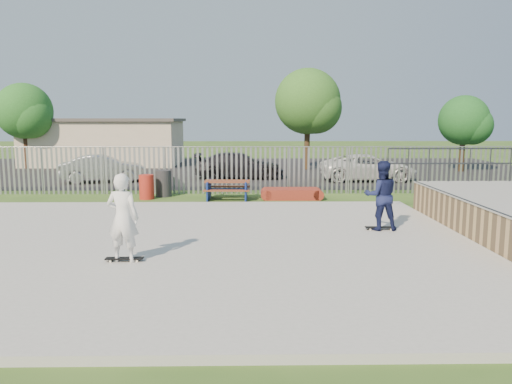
{
  "coord_description": "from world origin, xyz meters",
  "views": [
    {
      "loc": [
        1.89,
        -12.06,
        3.16
      ],
      "look_at": [
        2.12,
        2.0,
        1.1
      ],
      "focal_mm": 35.0,
      "sensor_mm": 36.0,
      "label": 1
    }
  ],
  "objects_px": {
    "skater_navy": "(381,196)",
    "skater_white": "(123,218)",
    "trash_bin_grey": "(164,183)",
    "car_dark": "(239,166)",
    "picnic_table": "(227,190)",
    "car_silver": "(103,169)",
    "trash_bin_red": "(147,187)",
    "car_white": "(368,168)",
    "tree_left": "(24,111)",
    "tree_right": "(464,121)",
    "funbox": "(292,194)",
    "tree_mid": "(308,102)"
  },
  "relations": [
    {
      "from": "trash_bin_grey",
      "to": "car_silver",
      "type": "height_order",
      "value": "car_silver"
    },
    {
      "from": "picnic_table",
      "to": "trash_bin_grey",
      "type": "distance_m",
      "value": 2.77
    },
    {
      "from": "car_dark",
      "to": "trash_bin_grey",
      "type": "bearing_deg",
      "value": 153.39
    },
    {
      "from": "trash_bin_red",
      "to": "tree_left",
      "type": "distance_m",
      "value": 16.37
    },
    {
      "from": "trash_bin_red",
      "to": "tree_right",
      "type": "bearing_deg",
      "value": 30.88
    },
    {
      "from": "car_white",
      "to": "car_dark",
      "type": "bearing_deg",
      "value": 79.97
    },
    {
      "from": "picnic_table",
      "to": "skater_white",
      "type": "relative_size",
      "value": 0.96
    },
    {
      "from": "skater_white",
      "to": "car_white",
      "type": "bearing_deg",
      "value": -111.38
    },
    {
      "from": "picnic_table",
      "to": "skater_white",
      "type": "distance_m",
      "value": 9.42
    },
    {
      "from": "car_white",
      "to": "car_silver",
      "type": "bearing_deg",
      "value": 91.18
    },
    {
      "from": "skater_navy",
      "to": "skater_white",
      "type": "relative_size",
      "value": 1.0
    },
    {
      "from": "funbox",
      "to": "tree_left",
      "type": "height_order",
      "value": "tree_left"
    },
    {
      "from": "picnic_table",
      "to": "car_dark",
      "type": "bearing_deg",
      "value": 88.65
    },
    {
      "from": "picnic_table",
      "to": "trash_bin_red",
      "type": "bearing_deg",
      "value": 179.38
    },
    {
      "from": "funbox",
      "to": "car_silver",
      "type": "xyz_separation_m",
      "value": [
        -8.99,
        5.28,
        0.5
      ]
    },
    {
      "from": "trash_bin_grey",
      "to": "skater_navy",
      "type": "distance_m",
      "value": 9.99
    },
    {
      "from": "picnic_table",
      "to": "car_silver",
      "type": "distance_m",
      "value": 8.38
    },
    {
      "from": "funbox",
      "to": "tree_right",
      "type": "height_order",
      "value": "tree_right"
    },
    {
      "from": "skater_navy",
      "to": "funbox",
      "type": "bearing_deg",
      "value": -72.74
    },
    {
      "from": "skater_navy",
      "to": "skater_white",
      "type": "height_order",
      "value": "same"
    },
    {
      "from": "tree_left",
      "to": "trash_bin_grey",
      "type": "bearing_deg",
      "value": -47.84
    },
    {
      "from": "tree_left",
      "to": "tree_mid",
      "type": "relative_size",
      "value": 0.86
    },
    {
      "from": "picnic_table",
      "to": "funbox",
      "type": "relative_size",
      "value": 0.88
    },
    {
      "from": "skater_white",
      "to": "tree_left",
      "type": "bearing_deg",
      "value": -53.11
    },
    {
      "from": "car_white",
      "to": "tree_right",
      "type": "height_order",
      "value": "tree_right"
    },
    {
      "from": "tree_mid",
      "to": "trash_bin_grey",
      "type": "bearing_deg",
      "value": -123.39
    },
    {
      "from": "trash_bin_red",
      "to": "tree_left",
      "type": "bearing_deg",
      "value": 129.1
    },
    {
      "from": "funbox",
      "to": "car_silver",
      "type": "bearing_deg",
      "value": 150.51
    },
    {
      "from": "funbox",
      "to": "tree_left",
      "type": "distance_m",
      "value": 20.53
    },
    {
      "from": "car_silver",
      "to": "car_dark",
      "type": "relative_size",
      "value": 0.88
    },
    {
      "from": "trash_bin_red",
      "to": "tree_mid",
      "type": "height_order",
      "value": "tree_mid"
    },
    {
      "from": "car_silver",
      "to": "tree_left",
      "type": "bearing_deg",
      "value": 29.5
    },
    {
      "from": "tree_mid",
      "to": "skater_navy",
      "type": "bearing_deg",
      "value": -90.27
    },
    {
      "from": "trash_bin_red",
      "to": "tree_mid",
      "type": "relative_size",
      "value": 0.15
    },
    {
      "from": "tree_right",
      "to": "trash_bin_grey",
      "type": "bearing_deg",
      "value": -149.95
    },
    {
      "from": "trash_bin_red",
      "to": "car_dark",
      "type": "xyz_separation_m",
      "value": [
        3.57,
        6.76,
        0.22
      ]
    },
    {
      "from": "picnic_table",
      "to": "car_silver",
      "type": "xyz_separation_m",
      "value": [
        -6.42,
        5.37,
        0.32
      ]
    },
    {
      "from": "picnic_table",
      "to": "car_dark",
      "type": "xyz_separation_m",
      "value": [
        0.35,
        6.88,
        0.32
      ]
    },
    {
      "from": "trash_bin_grey",
      "to": "car_dark",
      "type": "relative_size",
      "value": 0.23
    },
    {
      "from": "funbox",
      "to": "trash_bin_red",
      "type": "relative_size",
      "value": 2.13
    },
    {
      "from": "picnic_table",
      "to": "funbox",
      "type": "height_order",
      "value": "picnic_table"
    },
    {
      "from": "funbox",
      "to": "trash_bin_red",
      "type": "distance_m",
      "value": 5.79
    },
    {
      "from": "tree_mid",
      "to": "tree_right",
      "type": "xyz_separation_m",
      "value": [
        9.2,
        -1.42,
        -1.15
      ]
    },
    {
      "from": "car_silver",
      "to": "skater_white",
      "type": "bearing_deg",
      "value": -176.8
    },
    {
      "from": "car_dark",
      "to": "skater_navy",
      "type": "distance_m",
      "value": 13.74
    },
    {
      "from": "trash_bin_grey",
      "to": "tree_left",
      "type": "height_order",
      "value": "tree_left"
    },
    {
      "from": "trash_bin_red",
      "to": "tree_left",
      "type": "height_order",
      "value": "tree_left"
    },
    {
      "from": "car_silver",
      "to": "skater_navy",
      "type": "distance_m",
      "value": 15.9
    },
    {
      "from": "trash_bin_grey",
      "to": "tree_mid",
      "type": "xyz_separation_m",
      "value": [
        7.18,
        10.89,
        3.68
      ]
    },
    {
      "from": "skater_navy",
      "to": "tree_left",
      "type": "bearing_deg",
      "value": -45.91
    }
  ]
}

